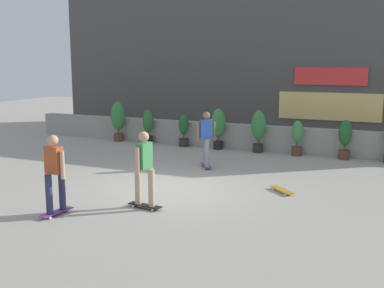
{
  "coord_description": "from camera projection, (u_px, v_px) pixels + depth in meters",
  "views": [
    {
      "loc": [
        5.2,
        -10.14,
        3.16
      ],
      "look_at": [
        0.0,
        1.5,
        0.9
      ],
      "focal_mm": 43.56,
      "sensor_mm": 36.0,
      "label": 1
    }
  ],
  "objects": [
    {
      "name": "ground_plane",
      "position": [
        168.0,
        188.0,
        11.76
      ],
      "size": [
        48.0,
        48.0,
        0.0
      ],
      "primitive_type": "plane",
      "color": "#A8A093"
    },
    {
      "name": "planter_wall",
      "position": [
        242.0,
        137.0,
        17.07
      ],
      "size": [
        18.0,
        0.4,
        0.9
      ],
      "primitive_type": "cube",
      "color": "gray",
      "rests_on": "ground"
    },
    {
      "name": "building_backdrop",
      "position": [
        272.0,
        60.0,
        20.18
      ],
      "size": [
        20.0,
        2.08,
        6.5
      ],
      "color": "#4C4947",
      "rests_on": "ground"
    },
    {
      "name": "potted_plant_0",
      "position": [
        118.0,
        118.0,
        18.62
      ],
      "size": [
        0.56,
        0.56,
        1.59
      ],
      "color": "brown",
      "rests_on": "ground"
    },
    {
      "name": "potted_plant_1",
      "position": [
        148.0,
        125.0,
        18.1
      ],
      "size": [
        0.42,
        0.42,
        1.31
      ],
      "color": "black",
      "rests_on": "ground"
    },
    {
      "name": "potted_plant_2",
      "position": [
        184.0,
        129.0,
        17.5
      ],
      "size": [
        0.37,
        0.37,
        1.21
      ],
      "color": "#2D2823",
      "rests_on": "ground"
    },
    {
      "name": "potted_plant_3",
      "position": [
        218.0,
        126.0,
        16.9
      ],
      "size": [
        0.51,
        0.51,
        1.49
      ],
      "color": "black",
      "rests_on": "ground"
    },
    {
      "name": "potted_plant_4",
      "position": [
        258.0,
        128.0,
        16.3
      ],
      "size": [
        0.51,
        0.51,
        1.49
      ],
      "color": "#2D2823",
      "rests_on": "ground"
    },
    {
      "name": "potted_plant_5",
      "position": [
        297.0,
        137.0,
        15.79
      ],
      "size": [
        0.37,
        0.37,
        1.21
      ],
      "color": "brown",
      "rests_on": "ground"
    },
    {
      "name": "potted_plant_6",
      "position": [
        345.0,
        138.0,
        15.15
      ],
      "size": [
        0.42,
        0.42,
        1.3
      ],
      "color": "brown",
      "rests_on": "ground"
    },
    {
      "name": "skater_by_wall_right",
      "position": [
        55.0,
        171.0,
        9.57
      ],
      "size": [
        0.56,
        0.82,
        1.7
      ],
      "color": "#72338C",
      "rests_on": "ground"
    },
    {
      "name": "skater_far_right",
      "position": [
        206.0,
        137.0,
        13.93
      ],
      "size": [
        0.6,
        0.78,
        1.7
      ],
      "color": "#72338C",
      "rests_on": "ground"
    },
    {
      "name": "skater_by_wall_left",
      "position": [
        144.0,
        166.0,
        10.01
      ],
      "size": [
        0.82,
        0.56,
        1.7
      ],
      "color": "black",
      "rests_on": "ground"
    },
    {
      "name": "skateboard_near_camera",
      "position": [
        282.0,
        190.0,
        11.41
      ],
      "size": [
        0.72,
        0.69,
        0.08
      ],
      "color": "#BF8C26",
      "rests_on": "ground"
    }
  ]
}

